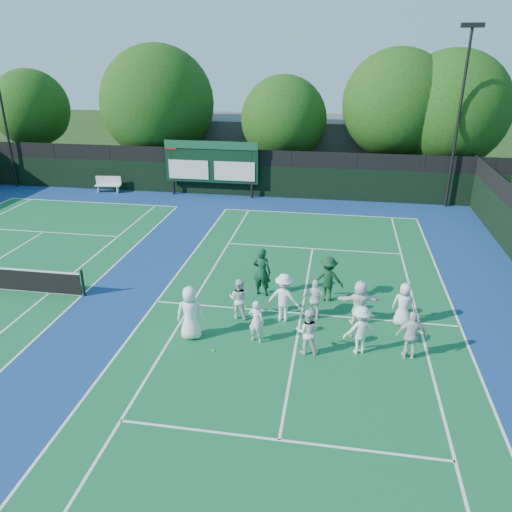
# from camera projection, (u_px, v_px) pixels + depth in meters

# --- Properties ---
(ground) EXTENTS (120.00, 120.00, 0.00)m
(ground) POSITION_uv_depth(u_px,v_px,m) (299.00, 328.00, 17.11)
(ground) COLOR #1A340E
(ground) RESTS_ON ground
(court_apron) EXTENTS (34.00, 32.00, 0.01)m
(court_apron) POSITION_uv_depth(u_px,v_px,m) (144.00, 301.00, 18.94)
(court_apron) COLOR navy
(court_apron) RESTS_ON ground
(near_court) EXTENTS (11.05, 23.85, 0.01)m
(near_court) POSITION_uv_depth(u_px,v_px,m) (301.00, 313.00, 18.01)
(near_court) COLOR #125A30
(near_court) RESTS_ON ground
(back_fence) EXTENTS (34.00, 0.08, 3.00)m
(back_fence) POSITION_uv_depth(u_px,v_px,m) (228.00, 175.00, 32.07)
(back_fence) COLOR black
(back_fence) RESTS_ON ground
(scoreboard) EXTENTS (6.00, 0.21, 3.55)m
(scoreboard) POSITION_uv_depth(u_px,v_px,m) (211.00, 162.00, 31.53)
(scoreboard) COLOR black
(scoreboard) RESTS_ON ground
(clubhouse) EXTENTS (18.00, 6.00, 4.00)m
(clubhouse) POSITION_uv_depth(u_px,v_px,m) (301.00, 144.00, 38.48)
(clubhouse) COLOR #515156
(clubhouse) RESTS_ON ground
(light_pole_right) EXTENTS (1.20, 0.30, 10.12)m
(light_pole_right) POSITION_uv_depth(u_px,v_px,m) (462.00, 98.00, 27.81)
(light_pole_right) COLOR black
(light_pole_right) RESTS_ON ground
(bench) EXTENTS (1.72, 0.66, 1.06)m
(bench) POSITION_uv_depth(u_px,v_px,m) (108.00, 184.00, 33.04)
(bench) COLOR silver
(bench) RESTS_ON ground
(tree_a) EXTENTS (5.50, 5.50, 7.59)m
(tree_a) POSITION_uv_depth(u_px,v_px,m) (33.00, 110.00, 36.40)
(tree_a) COLOR black
(tree_a) RESTS_ON ground
(tree_b) EXTENTS (7.83, 7.83, 9.27)m
(tree_b) POSITION_uv_depth(u_px,v_px,m) (160.00, 106.00, 34.72)
(tree_b) COLOR black
(tree_b) RESTS_ON ground
(tree_c) EXTENTS (5.76, 5.76, 7.33)m
(tree_c) POSITION_uv_depth(u_px,v_px,m) (286.00, 121.00, 33.69)
(tree_c) COLOR black
(tree_c) RESTS_ON ground
(tree_d) EXTENTS (6.93, 6.93, 9.02)m
(tree_d) POSITION_uv_depth(u_px,v_px,m) (399.00, 107.00, 32.15)
(tree_d) COLOR black
(tree_d) RESTS_ON ground
(tree_e) EXTENTS (7.38, 7.38, 8.96)m
(tree_e) POSITION_uv_depth(u_px,v_px,m) (452.00, 113.00, 31.75)
(tree_e) COLOR black
(tree_e) RESTS_ON ground
(tennis_ball_0) EXTENTS (0.07, 0.07, 0.07)m
(tennis_ball_0) POSITION_uv_depth(u_px,v_px,m) (213.00, 351.00, 15.76)
(tennis_ball_0) COLOR #CCE31A
(tennis_ball_0) RESTS_ON ground
(tennis_ball_1) EXTENTS (0.07, 0.07, 0.07)m
(tennis_ball_1) POSITION_uv_depth(u_px,v_px,m) (300.00, 309.00, 18.24)
(tennis_ball_1) COLOR #CCE31A
(tennis_ball_1) RESTS_ON ground
(tennis_ball_3) EXTENTS (0.07, 0.07, 0.07)m
(tennis_ball_3) POSITION_uv_depth(u_px,v_px,m) (246.00, 307.00, 18.44)
(tennis_ball_3) COLOR #CCE31A
(tennis_ball_3) RESTS_ON ground
(tennis_ball_5) EXTENTS (0.07, 0.07, 0.07)m
(tennis_ball_5) POSITION_uv_depth(u_px,v_px,m) (351.00, 336.00, 16.56)
(tennis_ball_5) COLOR #CCE31A
(tennis_ball_5) RESTS_ON ground
(player_front_0) EXTENTS (1.00, 0.76, 1.85)m
(player_front_0) POSITION_uv_depth(u_px,v_px,m) (190.00, 313.00, 16.19)
(player_front_0) COLOR white
(player_front_0) RESTS_ON ground
(player_front_1) EXTENTS (0.61, 0.48, 1.49)m
(player_front_1) POSITION_uv_depth(u_px,v_px,m) (256.00, 321.00, 16.04)
(player_front_1) COLOR silver
(player_front_1) RESTS_ON ground
(player_front_2) EXTENTS (0.76, 0.60, 1.53)m
(player_front_2) POSITION_uv_depth(u_px,v_px,m) (308.00, 332.00, 15.43)
(player_front_2) COLOR white
(player_front_2) RESTS_ON ground
(player_front_3) EXTENTS (1.18, 0.90, 1.62)m
(player_front_3) POSITION_uv_depth(u_px,v_px,m) (360.00, 330.00, 15.43)
(player_front_3) COLOR white
(player_front_3) RESTS_ON ground
(player_front_4) EXTENTS (0.96, 0.44, 1.59)m
(player_front_4) POSITION_uv_depth(u_px,v_px,m) (411.00, 335.00, 15.16)
(player_front_4) COLOR silver
(player_front_4) RESTS_ON ground
(player_back_0) EXTENTS (0.81, 0.68, 1.51)m
(player_back_0) POSITION_uv_depth(u_px,v_px,m) (239.00, 299.00, 17.48)
(player_back_0) COLOR silver
(player_back_0) RESTS_ON ground
(player_back_1) EXTENTS (1.26, 0.89, 1.77)m
(player_back_1) POSITION_uv_depth(u_px,v_px,m) (284.00, 298.00, 17.27)
(player_back_1) COLOR white
(player_back_1) RESTS_ON ground
(player_back_2) EXTENTS (0.88, 0.39, 1.49)m
(player_back_2) POSITION_uv_depth(u_px,v_px,m) (315.00, 300.00, 17.44)
(player_back_2) COLOR white
(player_back_2) RESTS_ON ground
(player_back_3) EXTENTS (1.54, 0.65, 1.61)m
(player_back_3) POSITION_uv_depth(u_px,v_px,m) (360.00, 302.00, 17.10)
(player_back_3) COLOR white
(player_back_3) RESTS_ON ground
(player_back_4) EXTENTS (0.85, 0.65, 1.56)m
(player_back_4) POSITION_uv_depth(u_px,v_px,m) (404.00, 304.00, 17.02)
(player_back_4) COLOR white
(player_back_4) RESTS_ON ground
(coach_left) EXTENTS (0.78, 0.58, 1.94)m
(coach_left) POSITION_uv_depth(u_px,v_px,m) (262.00, 272.00, 19.04)
(coach_left) COLOR #0E3520
(coach_left) RESTS_ON ground
(coach_right) EXTENTS (1.17, 0.71, 1.76)m
(coach_right) POSITION_uv_depth(u_px,v_px,m) (328.00, 279.00, 18.66)
(coach_right) COLOR #0E361B
(coach_right) RESTS_ON ground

